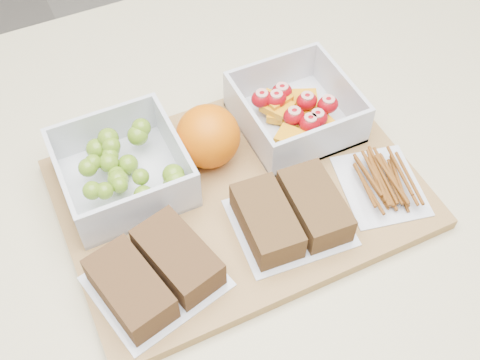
{
  "coord_description": "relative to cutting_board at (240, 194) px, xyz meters",
  "views": [
    {
      "loc": [
        -0.18,
        -0.38,
        1.5
      ],
      "look_at": [
        0.01,
        0.02,
        0.93
      ],
      "focal_mm": 45.0,
      "sensor_mm": 36.0,
      "label": 1
    }
  ],
  "objects": [
    {
      "name": "counter",
      "position": [
        -0.01,
        -0.01,
        -0.46
      ],
      "size": [
        1.2,
        0.9,
        0.9
      ],
      "primitive_type": "cube",
      "color": "beige",
      "rests_on": "ground"
    },
    {
      "name": "grape_container",
      "position": [
        -0.12,
        0.07,
        0.03
      ],
      "size": [
        0.14,
        0.14,
        0.06
      ],
      "color": "silver",
      "rests_on": "cutting_board"
    },
    {
      "name": "pretzel_bag",
      "position": [
        0.16,
        -0.07,
        0.02
      ],
      "size": [
        0.11,
        0.13,
        0.03
      ],
      "color": "silver",
      "rests_on": "cutting_board"
    },
    {
      "name": "orange",
      "position": [
        -0.01,
        0.06,
        0.05
      ],
      "size": [
        0.08,
        0.08,
        0.08
      ],
      "primitive_type": "sphere",
      "color": "#DF6205",
      "rests_on": "cutting_board"
    },
    {
      "name": "fruit_container",
      "position": [
        0.11,
        0.07,
        0.03
      ],
      "size": [
        0.14,
        0.14,
        0.06
      ],
      "color": "silver",
      "rests_on": "cutting_board"
    },
    {
      "name": "sandwich_bag_center",
      "position": [
        0.03,
        -0.07,
        0.03
      ],
      "size": [
        0.14,
        0.12,
        0.04
      ],
      "color": "silver",
      "rests_on": "cutting_board"
    },
    {
      "name": "sandwich_bag_left",
      "position": [
        -0.14,
        -0.07,
        0.03
      ],
      "size": [
        0.15,
        0.14,
        0.04
      ],
      "color": "silver",
      "rests_on": "cutting_board"
    },
    {
      "name": "cutting_board",
      "position": [
        0.0,
        0.0,
        0.0
      ],
      "size": [
        0.42,
        0.3,
        0.02
      ],
      "primitive_type": "cube",
      "rotation": [
        0.0,
        0.0,
        0.0
      ],
      "color": "#9F7742",
      "rests_on": "counter"
    }
  ]
}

